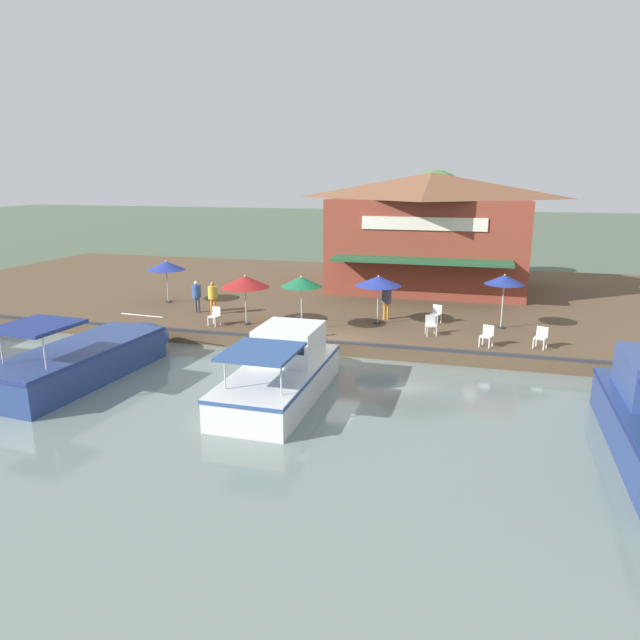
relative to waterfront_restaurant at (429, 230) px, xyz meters
The scene contains 21 objects.
ground_plane 14.74m from the waterfront_restaurant, 11.66° to the right, with size 220.00×220.00×0.00m, color #4C5B47.
quay_deck 5.56m from the waterfront_restaurant, 44.99° to the right, with size 22.00×56.00×0.60m, color brown.
quay_edge_fender 14.48m from the waterfront_restaurant, 11.75° to the right, with size 0.20×50.40×0.10m, color #2D2D33.
waterfront_restaurant is the anchor object (origin of this frame).
patio_umbrella_back_row 13.95m from the waterfront_restaurant, 31.49° to the right, with size 2.24×2.24×2.30m.
patio_umbrella_mid_patio_right 15.76m from the waterfront_restaurant, 57.28° to the right, with size 2.05×2.05×2.29m.
patio_umbrella_by_entrance 10.41m from the waterfront_restaurant, 23.52° to the left, with size 1.74×1.74×2.47m.
patio_umbrella_near_quay_edge 10.29m from the waterfront_restaurant, ahead, with size 2.12×2.12×2.27m.
patio_umbrella_far_corner 12.98m from the waterfront_restaurant, 20.27° to the right, with size 1.83×1.83×2.44m.
cafe_chair_back_row_seat 13.39m from the waterfront_restaurant, 15.41° to the left, with size 0.57×0.57×0.85m.
cafe_chair_mid_patio 9.84m from the waterfront_restaurant, ahead, with size 0.57×0.57×0.85m.
cafe_chair_under_first_umbrella 11.88m from the waterfront_restaurant, ahead, with size 0.54×0.54×0.85m.
cafe_chair_facing_river 15.34m from the waterfront_restaurant, 34.69° to the right, with size 0.52×0.52×0.85m.
cafe_chair_far_corner_seat 13.79m from the waterfront_restaurant, 24.30° to the left, with size 0.57×0.57×0.85m.
person_near_entrance 9.58m from the waterfront_restaurant, ahead, with size 0.47×0.47×1.66m.
person_at_quay_edge 14.93m from the waterfront_restaurant, 45.75° to the right, with size 0.45×0.45×1.61m.
person_mid_patio 14.37m from the waterfront_restaurant, 42.66° to the right, with size 0.46×0.46×1.63m.
motorboat_second_along 21.45m from the waterfront_restaurant, 30.31° to the right, with size 8.38×3.14×2.48m.
motorboat_mid_row 18.64m from the waterfront_restaurant, ahead, with size 7.49×2.60×2.20m.
mooring_post 14.46m from the waterfront_restaurant, 17.14° to the right, with size 0.22×0.22×0.98m.
tree_downstream_bank 5.98m from the waterfront_restaurant, behind, with size 4.56×4.34×7.12m.
Camera 1 is at (21.76, 5.66, 7.22)m, focal length 32.00 mm.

